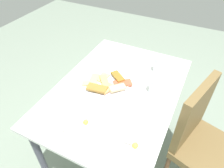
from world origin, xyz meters
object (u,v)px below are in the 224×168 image
Objects in this scene: drinking_glass at (155,87)px; fork at (95,63)px; salad_plate_rice at (131,135)px; paper_napkin at (97,64)px; pide_platter at (106,84)px; spoon at (99,64)px; soda_can at (159,65)px; dining_table at (117,99)px; dining_chair at (203,138)px; salad_plate_greens at (72,124)px.

drinking_glass is 0.62× the size of fork.
salad_plate_rice reaches higher than paper_napkin.
pide_platter is 1.77× the size of spoon.
spoon is (0.11, -0.43, -0.06)m from soda_can.
salad_plate_rice is 0.72m from fork.
fork is at bearing -135.23° from pide_platter.
soda_can reaches higher than dining_table.
fork is (0.00, -0.02, 0.00)m from paper_napkin.
dining_table is 0.63m from dining_chair.
pide_platter reaches higher than spoon.
drinking_glass is 0.51m from paper_napkin.
fork and spoon have the same top height.
dining_chair is at bearing 81.03° from paper_napkin.
drinking_glass reaches higher than pide_platter.
pide_platter is at bearing -89.52° from dining_table.
dining_chair is 0.58m from soda_can.
paper_napkin is (-0.14, -0.87, 0.25)m from dining_chair.
dining_chair is at bearing 60.01° from soda_can.
drinking_glass is at bearing 71.95° from spoon.
spoon is at bearing -104.23° from drinking_glass.
dining_chair reaches higher than spoon.
paper_napkin is at bearing -136.13° from salad_plate_rice.
soda_can is 0.23m from drinking_glass.
soda_can is (-0.24, -0.42, 0.31)m from dining_chair.
drinking_glass reaches higher than salad_plate_greens.
drinking_glass is at bearing 77.42° from fork.
pide_platter is 2.61× the size of paper_napkin.
dining_chair is 0.94m from fork.
salad_plate_rice is at bearing 44.98° from pide_platter.
paper_napkin is at bearing 90.69° from fork.
salad_plate_greens is at bearing -76.10° from salad_plate_rice.
drinking_glass is (-0.39, 0.01, 0.03)m from salad_plate_rice.
drinking_glass is (0.23, 0.05, -0.01)m from soda_can.
salad_plate_greens is 0.62m from fork.
fork is at bearing -90.00° from paper_napkin.
soda_can is at bearing -168.65° from drinking_glass.
spoon reaches higher than dining_table.
soda_can is at bearing 103.31° from paper_napkin.
salad_plate_greens reaches higher than fork.
dining_chair is at bearing 122.67° from salad_plate_greens.
dining_table is 0.34m from paper_napkin.
fork is (-0.14, -0.89, 0.25)m from dining_chair.
salad_plate_greens reaches higher than dining_table.
drinking_glass is 0.50m from spoon.
soda_can reaches higher than pide_platter.
salad_plate_greens is (0.39, -0.09, 0.12)m from dining_table.
drinking_glass reaches higher than fork.
salad_plate_greens is 1.06× the size of salad_plate_rice.
salad_plate_greens is 1.19× the size of fork.
soda_can reaches higher than drinking_glass.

